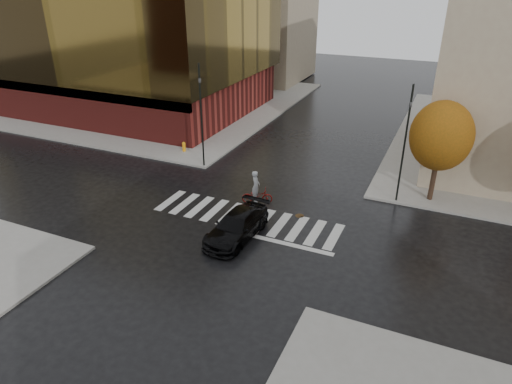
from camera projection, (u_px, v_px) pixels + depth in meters
ground at (243, 221)px, 27.45m from camera, size 120.00×120.00×0.00m
sidewalk_nw at (157, 100)px, 52.32m from camera, size 30.00×30.00×0.15m
crosswalk at (246, 217)px, 27.86m from camera, size 12.00×3.00×0.01m
office_glass at (124, 27)px, 46.60m from camera, size 27.00×19.00×16.00m
tree_ne_a at (441, 136)px, 27.88m from camera, size 3.80×3.80×6.50m
sedan at (237, 226)px, 25.47m from camera, size 2.37×5.17×1.47m
cyclist at (257, 192)px, 29.24m from camera, size 2.07×1.36×2.23m
traffic_light_nw at (201, 109)px, 32.91m from camera, size 0.21×0.18×7.66m
traffic_light_ne at (406, 137)px, 27.70m from camera, size 0.21×0.23×7.53m
fire_hydrant at (184, 146)px, 37.33m from camera, size 0.28×0.28×0.80m
manhole at (300, 216)px, 28.02m from camera, size 0.64×0.64×0.01m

